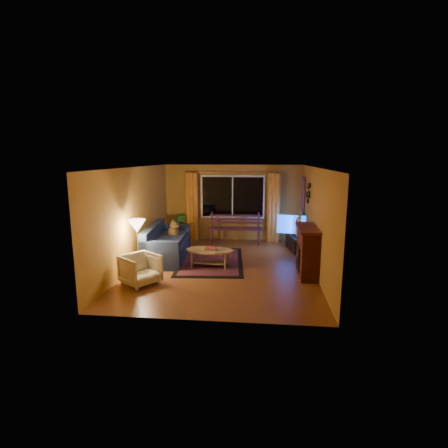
# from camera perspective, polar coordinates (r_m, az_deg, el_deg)

# --- Properties ---
(floor) EXTENTS (4.50, 6.00, 0.02)m
(floor) POSITION_cam_1_polar(r_m,az_deg,el_deg) (8.96, -0.20, -7.04)
(floor) COLOR brown
(floor) RESTS_ON ground
(ceiling) EXTENTS (4.50, 6.00, 0.02)m
(ceiling) POSITION_cam_1_polar(r_m,az_deg,el_deg) (8.53, -0.22, 9.29)
(ceiling) COLOR white
(ceiling) RESTS_ON ground
(wall_back) EXTENTS (4.50, 0.02, 2.50)m
(wall_back) POSITION_cam_1_polar(r_m,az_deg,el_deg) (11.62, 1.42, 3.49)
(wall_back) COLOR #B58132
(wall_back) RESTS_ON ground
(wall_left) EXTENTS (0.02, 6.00, 2.50)m
(wall_left) POSITION_cam_1_polar(r_m,az_deg,el_deg) (9.18, -14.38, 1.16)
(wall_left) COLOR #B58132
(wall_left) RESTS_ON ground
(wall_right) EXTENTS (0.02, 6.00, 2.50)m
(wall_right) POSITION_cam_1_polar(r_m,az_deg,el_deg) (8.71, 14.74, 0.62)
(wall_right) COLOR #B58132
(wall_right) RESTS_ON ground
(window) EXTENTS (2.00, 0.02, 1.30)m
(window) POSITION_cam_1_polar(r_m,az_deg,el_deg) (11.53, 1.40, 4.43)
(window) COLOR black
(window) RESTS_ON wall_back
(curtain_rod) EXTENTS (3.20, 0.03, 0.03)m
(curtain_rod) POSITION_cam_1_polar(r_m,az_deg,el_deg) (11.42, 1.40, 8.40)
(curtain_rod) COLOR #BF8C3F
(curtain_rod) RESTS_ON wall_back
(curtain_left) EXTENTS (0.36, 0.36, 2.24)m
(curtain_left) POSITION_cam_1_polar(r_m,az_deg,el_deg) (11.69, -5.25, 2.85)
(curtain_left) COLOR orange
(curtain_left) RESTS_ON ground
(curtain_right) EXTENTS (0.36, 0.36, 2.24)m
(curtain_right) POSITION_cam_1_polar(r_m,az_deg,el_deg) (11.48, 8.10, 2.63)
(curtain_right) COLOR orange
(curtain_right) RESTS_ON ground
(bench) EXTENTS (1.69, 0.57, 0.50)m
(bench) POSITION_cam_1_polar(r_m,az_deg,el_deg) (11.18, 1.80, -2.02)
(bench) COLOR #461B24
(bench) RESTS_ON ground
(potted_plant) EXTENTS (0.62, 0.62, 0.90)m
(potted_plant) POSITION_cam_1_polar(r_m,az_deg,el_deg) (11.68, -7.30, -0.54)
(potted_plant) COLOR #235B1E
(potted_plant) RESTS_ON ground
(sofa) EXTENTS (1.15, 2.34, 0.92)m
(sofa) POSITION_cam_1_polar(r_m,az_deg,el_deg) (9.68, -9.25, -2.92)
(sofa) COLOR #1E2A49
(sofa) RESTS_ON ground
(dog) EXTENTS (0.47, 0.56, 0.54)m
(dog) POSITION_cam_1_polar(r_m,az_deg,el_deg) (10.09, -8.26, -0.79)
(dog) COLOR brown
(dog) RESTS_ON sofa
(armchair) EXTENTS (0.96, 0.97, 0.73)m
(armchair) POSITION_cam_1_polar(r_m,az_deg,el_deg) (7.89, -13.49, -6.99)
(armchair) COLOR beige
(armchair) RESTS_ON ground
(floor_lamp) EXTENTS (0.25, 0.25, 1.30)m
(floor_lamp) POSITION_cam_1_polar(r_m,az_deg,el_deg) (8.47, -13.87, -3.78)
(floor_lamp) COLOR #BF8C3F
(floor_lamp) RESTS_ON ground
(rug) EXTENTS (1.91, 2.80, 0.02)m
(rug) POSITION_cam_1_polar(r_m,az_deg,el_deg) (9.39, -2.20, -6.07)
(rug) COLOR maroon
(rug) RESTS_ON ground
(coffee_table) EXTENTS (1.31, 1.31, 0.45)m
(coffee_table) POSITION_cam_1_polar(r_m,az_deg,el_deg) (8.90, -2.28, -5.58)
(coffee_table) COLOR tan
(coffee_table) RESTS_ON ground
(tv_console) EXTENTS (0.55, 1.11, 0.44)m
(tv_console) POSITION_cam_1_polar(r_m,az_deg,el_deg) (10.62, 11.68, -3.10)
(tv_console) COLOR black
(tv_console) RESTS_ON ground
(television) EXTENTS (0.40, 1.21, 0.69)m
(television) POSITION_cam_1_polar(r_m,az_deg,el_deg) (10.50, 11.80, -0.10)
(television) COLOR black
(television) RESTS_ON tv_console
(fireplace) EXTENTS (0.40, 1.20, 1.10)m
(fireplace) POSITION_cam_1_polar(r_m,az_deg,el_deg) (8.44, 13.50, -4.51)
(fireplace) COLOR maroon
(fireplace) RESTS_ON ground
(mirror_cluster) EXTENTS (0.06, 0.60, 0.56)m
(mirror_cluster) POSITION_cam_1_polar(r_m,az_deg,el_deg) (9.90, 13.51, 5.10)
(mirror_cluster) COLOR black
(mirror_cluster) RESTS_ON wall_right
(painting) EXTENTS (0.04, 0.76, 0.96)m
(painting) POSITION_cam_1_polar(r_m,az_deg,el_deg) (11.05, 12.78, 4.93)
(painting) COLOR #CD501D
(painting) RESTS_ON wall_right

